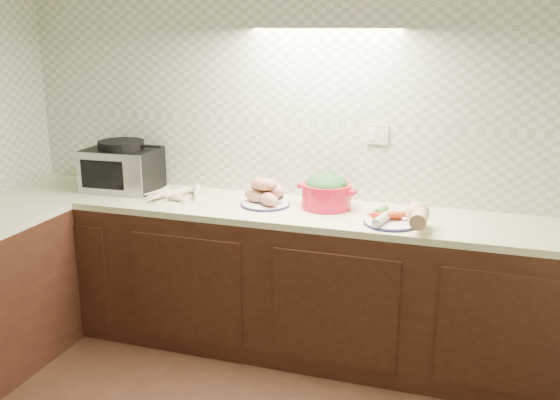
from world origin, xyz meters
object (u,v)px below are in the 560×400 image
(dutch_oven, at_px, (327,191))
(veg_plate, at_px, (403,216))
(parsnip_pile, at_px, (179,193))
(onion_bowl, at_px, (272,194))
(sweet_potato_plate, at_px, (266,195))
(toaster_oven, at_px, (122,167))

(dutch_oven, distance_m, veg_plate, 0.51)
(parsnip_pile, bearing_deg, onion_bowl, 10.90)
(parsnip_pile, bearing_deg, sweet_potato_plate, -0.09)
(sweet_potato_plate, bearing_deg, onion_bowl, 89.78)
(toaster_oven, xyz_separation_m, veg_plate, (1.85, -0.19, -0.10))
(veg_plate, bearing_deg, onion_bowl, 163.17)
(dutch_oven, relative_size, veg_plate, 0.98)
(toaster_oven, distance_m, sweet_potato_plate, 1.02)
(toaster_oven, bearing_deg, parsnip_pile, -10.10)
(veg_plate, bearing_deg, dutch_oven, 157.53)
(toaster_oven, height_order, parsnip_pile, toaster_oven)
(sweet_potato_plate, xyz_separation_m, dutch_oven, (0.36, 0.06, 0.04))
(sweet_potato_plate, bearing_deg, toaster_oven, 176.83)
(toaster_oven, xyz_separation_m, dutch_oven, (1.37, 0.00, -0.05))
(sweet_potato_plate, height_order, dutch_oven, dutch_oven)
(onion_bowl, bearing_deg, parsnip_pile, -169.10)
(parsnip_pile, relative_size, onion_bowl, 2.21)
(parsnip_pile, distance_m, onion_bowl, 0.59)
(sweet_potato_plate, relative_size, veg_plate, 0.82)
(dutch_oven, bearing_deg, parsnip_pile, -164.03)
(parsnip_pile, xyz_separation_m, onion_bowl, (0.58, 0.11, 0.01))
(toaster_oven, bearing_deg, veg_plate, -8.88)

